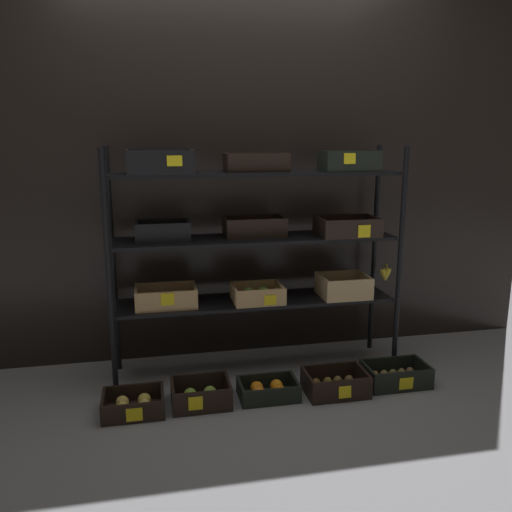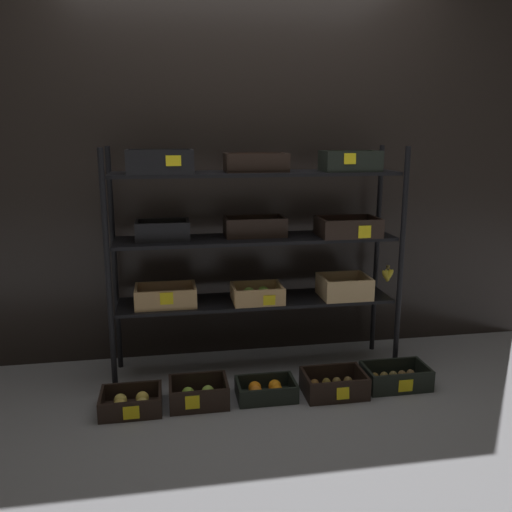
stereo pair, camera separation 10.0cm
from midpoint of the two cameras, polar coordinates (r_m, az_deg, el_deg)
name	(u,v)px [view 1 (the left image)]	position (r m, az deg, el deg)	size (l,w,h in m)	color
ground_plane	(256,369)	(3.45, -0.85, -12.14)	(10.00, 10.00, 0.00)	gray
storefront_wall	(244,170)	(3.51, -2.12, 9.24)	(4.11, 0.12, 2.47)	black
display_rack	(258,235)	(3.17, -0.72, 2.31)	(1.82, 0.41, 1.40)	black
crate_ground_apple_gold	(133,405)	(3.03, -14.07, -15.38)	(0.33, 0.25, 0.11)	black
crate_ground_apple_green	(201,396)	(3.04, -6.95, -14.80)	(0.32, 0.25, 0.13)	black
crate_ground_orange	(268,390)	(3.09, 0.35, -14.34)	(0.34, 0.22, 0.10)	black
crate_ground_kiwi	(335,385)	(3.17, 7.67, -13.66)	(0.35, 0.26, 0.13)	black
crate_ground_rightmost_kiwi	(396,377)	(3.33, 14.02, -12.57)	(0.38, 0.24, 0.13)	black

